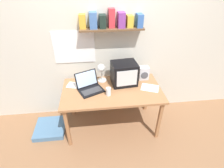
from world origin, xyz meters
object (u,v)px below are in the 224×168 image
object	(u,v)px
computer_mouse	(109,89)
printed_handout	(150,88)
laptop	(89,85)
space_heater	(143,73)
loose_paper_near_laptop	(75,85)
floor_cushion	(50,128)
crt_monitor	(124,73)
corner_desk	(112,93)
juice_glass	(108,92)
desk_lamp	(101,70)

from	to	relation	value
computer_mouse	printed_handout	xyz separation A→B (m)	(0.61, -0.02, -0.01)
laptop	space_heater	xyz separation A→B (m)	(0.87, 0.20, 0.04)
space_heater	printed_handout	xyz separation A→B (m)	(0.04, -0.27, -0.10)
space_heater	loose_paper_near_laptop	xyz separation A→B (m)	(-1.09, -0.08, -0.10)
space_heater	floor_cushion	distance (m)	1.77
floor_cushion	laptop	bearing A→B (deg)	4.76
crt_monitor	space_heater	xyz separation A→B (m)	(0.33, 0.10, -0.07)
corner_desk	crt_monitor	bearing A→B (deg)	38.12
loose_paper_near_laptop	floor_cushion	distance (m)	0.86
space_heater	loose_paper_near_laptop	distance (m)	1.10
juice_glass	corner_desk	bearing A→B (deg)	62.84
laptop	desk_lamp	xyz separation A→B (m)	(0.19, 0.15, 0.16)
crt_monitor	floor_cushion	world-z (taller)	crt_monitor
corner_desk	desk_lamp	size ratio (longest dim) A/B	4.46
corner_desk	floor_cushion	bearing A→B (deg)	-179.80
crt_monitor	printed_handout	bearing A→B (deg)	-31.16
desk_lamp	juice_glass	xyz separation A→B (m)	(0.07, -0.33, -0.17)
juice_glass	loose_paper_near_laptop	xyz separation A→B (m)	(-0.49, 0.30, -0.05)
crt_monitor	laptop	world-z (taller)	crt_monitor
space_heater	juice_glass	bearing A→B (deg)	-148.81
loose_paper_near_laptop	space_heater	bearing A→B (deg)	4.20
corner_desk	crt_monitor	distance (m)	0.35
crt_monitor	loose_paper_near_laptop	xyz separation A→B (m)	(-0.75, 0.02, -0.17)
desk_lamp	printed_handout	bearing A→B (deg)	-9.19
desk_lamp	space_heater	bearing A→B (deg)	12.43
laptop	loose_paper_near_laptop	world-z (taller)	laptop
corner_desk	printed_handout	bearing A→B (deg)	-1.84
desk_lamp	space_heater	xyz separation A→B (m)	(0.67, 0.05, -0.12)
computer_mouse	printed_handout	bearing A→B (deg)	-1.43
crt_monitor	space_heater	size ratio (longest dim) A/B	1.89
crt_monitor	laptop	xyz separation A→B (m)	(-0.53, -0.10, -0.11)
crt_monitor	desk_lamp	xyz separation A→B (m)	(-0.34, 0.05, 0.06)
loose_paper_near_laptop	computer_mouse	bearing A→B (deg)	-19.20
juice_glass	printed_handout	world-z (taller)	juice_glass
corner_desk	space_heater	xyz separation A→B (m)	(0.54, 0.25, 0.17)
loose_paper_near_laptop	crt_monitor	bearing A→B (deg)	-1.23
corner_desk	crt_monitor	xyz separation A→B (m)	(0.20, 0.16, 0.24)
crt_monitor	desk_lamp	distance (m)	0.35
desk_lamp	floor_cushion	distance (m)	1.30
corner_desk	crt_monitor	size ratio (longest dim) A/B	3.68
desk_lamp	floor_cushion	size ratio (longest dim) A/B	0.70
desk_lamp	printed_handout	xyz separation A→B (m)	(0.71, -0.22, -0.23)
juice_glass	desk_lamp	bearing A→B (deg)	102.66
juice_glass	floor_cushion	xyz separation A→B (m)	(-0.96, 0.12, -0.75)
floor_cushion	loose_paper_near_laptop	bearing A→B (deg)	20.65
juice_glass	space_heater	distance (m)	0.71
desk_lamp	loose_paper_near_laptop	distance (m)	0.47
corner_desk	loose_paper_near_laptop	size ratio (longest dim) A/B	5.25
space_heater	printed_handout	bearing A→B (deg)	-83.45
floor_cushion	desk_lamp	bearing A→B (deg)	13.32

